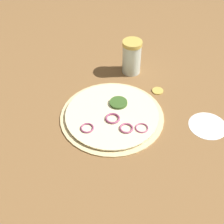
% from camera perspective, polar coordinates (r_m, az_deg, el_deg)
% --- Properties ---
extents(ground_plane, '(3.00, 3.00, 0.00)m').
position_cam_1_polar(ground_plane, '(0.86, 0.00, -0.83)').
color(ground_plane, brown).
extents(pizza, '(0.29, 0.29, 0.02)m').
position_cam_1_polar(pizza, '(0.86, 0.05, -0.57)').
color(pizza, beige).
rests_on(pizza, ground_plane).
extents(spice_jar, '(0.06, 0.06, 0.11)m').
position_cam_1_polar(spice_jar, '(0.99, 3.62, 10.03)').
color(spice_jar, silver).
rests_on(spice_jar, ground_plane).
extents(loose_cap, '(0.03, 0.03, 0.01)m').
position_cam_1_polar(loose_cap, '(0.95, 8.37, 3.93)').
color(loose_cap, gold).
rests_on(loose_cap, ground_plane).
extents(flour_patch, '(0.10, 0.10, 0.00)m').
position_cam_1_polar(flour_patch, '(0.88, 17.09, -2.41)').
color(flour_patch, white).
rests_on(flour_patch, ground_plane).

